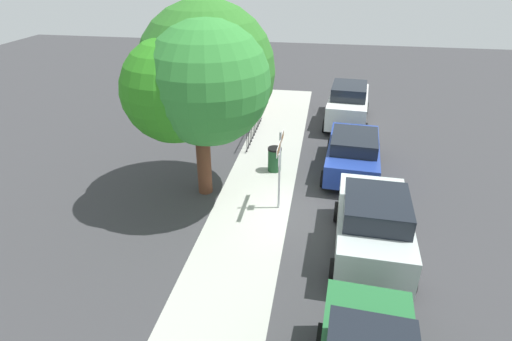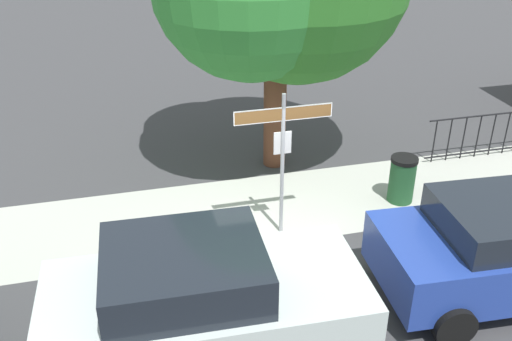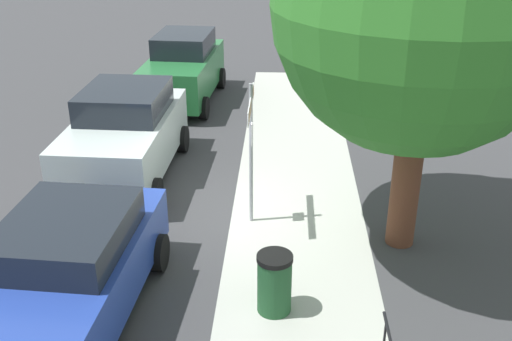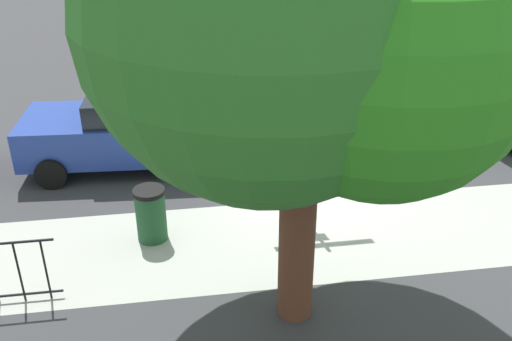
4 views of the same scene
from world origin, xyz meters
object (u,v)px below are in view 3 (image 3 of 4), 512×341
Objects in this scene: car_silver at (125,134)px; car_green at (184,69)px; shade_tree at (421,5)px; trash_bin at (274,283)px; street_sign at (251,127)px; car_blue at (66,273)px.

car_green is at bearing 176.73° from car_silver.
shade_tree is 1.52× the size of car_green.
car_silver is at bearing -143.97° from trash_bin.
street_sign is 2.82× the size of trash_bin.
shade_tree is 9.62m from car_green.
car_green is (-7.08, -2.39, -0.95)m from street_sign.
trash_bin is at bearing 101.22° from car_blue.
car_silver is at bearing -123.92° from street_sign.
shade_tree is 6.87m from car_silver.
car_blue is (2.68, -5.21, -3.35)m from shade_tree.
shade_tree is 1.53× the size of car_silver.
trash_bin is (2.71, 0.50, -1.45)m from street_sign.
shade_tree reaches higher than car_silver.
street_sign is 0.64× the size of car_silver.
street_sign is 0.42× the size of shade_tree.
street_sign is 3.55m from shade_tree.
shade_tree is at bearing 120.84° from car_blue.
trash_bin is (2.28, -2.21, -3.71)m from shade_tree.
trash_bin is at bearing 38.16° from car_silver.
car_silver is 4.38× the size of trash_bin.
street_sign is 7.53m from car_green.
car_green is 0.95× the size of car_blue.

